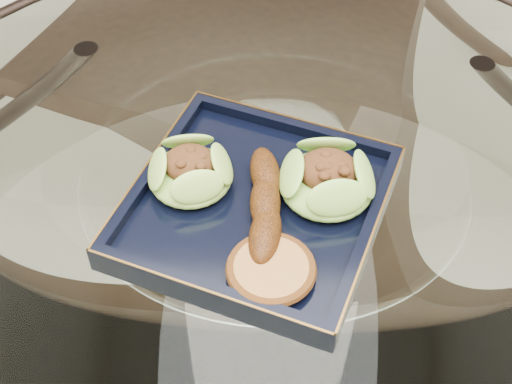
{
  "coord_description": "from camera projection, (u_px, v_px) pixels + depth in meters",
  "views": [
    {
      "loc": [
        0.01,
        -0.53,
        1.39
      ],
      "look_at": [
        -0.02,
        -0.02,
        0.8
      ],
      "focal_mm": 50.0,
      "sensor_mm": 36.0,
      "label": 1
    }
  ],
  "objects": [
    {
      "name": "lettuce_wrap_left",
      "position": [
        190.0,
        173.0,
        0.8
      ],
      "size": [
        0.11,
        0.11,
        0.03
      ],
      "primitive_type": "ellipsoid",
      "rotation": [
        0.0,
        0.0,
        -0.18
      ],
      "color": "#5E992C",
      "rests_on": "navy_plate"
    },
    {
      "name": "crumb_patty",
      "position": [
        271.0,
        270.0,
        0.72
      ],
      "size": [
        0.1,
        0.1,
        0.02
      ],
      "primitive_type": "cylinder",
      "rotation": [
        0.0,
        0.0,
        0.22
      ],
      "color": "#A86E38",
      "rests_on": "navy_plate"
    },
    {
      "name": "dining_table",
      "position": [
        271.0,
        284.0,
        0.94
      ],
      "size": [
        1.13,
        1.13,
        0.77
      ],
      "color": "white",
      "rests_on": "ground"
    },
    {
      "name": "lettuce_wrap_right",
      "position": [
        327.0,
        181.0,
        0.79
      ],
      "size": [
        0.13,
        0.13,
        0.04
      ],
      "primitive_type": "ellipsoid",
      "rotation": [
        0.0,
        0.0,
        -0.3
      ],
      "color": "#558F29",
      "rests_on": "navy_plate"
    },
    {
      "name": "roasted_plantain",
      "position": [
        265.0,
        203.0,
        0.78
      ],
      "size": [
        0.04,
        0.16,
        0.03
      ],
      "primitive_type": "ellipsoid",
      "rotation": [
        0.0,
        0.0,
        1.62
      ],
      "color": "#562709",
      "rests_on": "navy_plate"
    },
    {
      "name": "navy_plate",
      "position": [
        256.0,
        210.0,
        0.8
      ],
      "size": [
        0.34,
        0.34,
        0.02
      ],
      "primitive_type": "cube",
      "rotation": [
        0.0,
        0.0,
        -0.32
      ],
      "color": "black",
      "rests_on": "dining_table"
    },
    {
      "name": "dining_chair",
      "position": [
        263.0,
        34.0,
        1.3
      ],
      "size": [
        0.58,
        0.58,
        1.08
      ],
      "rotation": [
        0.0,
        0.0,
        -0.29
      ],
      "color": "black",
      "rests_on": "ground"
    }
  ]
}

